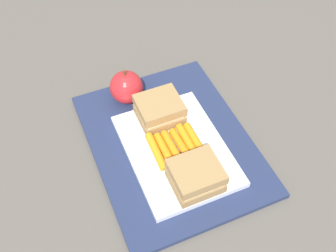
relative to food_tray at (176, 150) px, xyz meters
name	(u,v)px	position (x,y,z in m)	size (l,w,h in m)	color
ground_plane	(171,145)	(0.03, 0.00, -0.02)	(2.40, 2.40, 0.00)	#56514C
lunchbag_mat	(171,143)	(0.03, 0.00, -0.01)	(0.36, 0.28, 0.01)	navy
food_tray	(176,150)	(0.00, 0.00, 0.00)	(0.23, 0.17, 0.01)	white
sandwich_half_left	(196,176)	(-0.08, 0.00, 0.03)	(0.07, 0.08, 0.04)	#9E7A4C
sandwich_half_right	(159,110)	(0.08, 0.00, 0.03)	(0.07, 0.08, 0.04)	#9E7A4C
carrot_sticks_bundle	(176,146)	(0.00, 0.00, 0.01)	(0.08, 0.09, 0.02)	orange
apple	(126,87)	(0.16, 0.04, 0.03)	(0.07, 0.07, 0.08)	red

